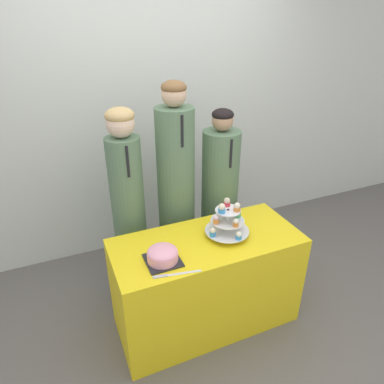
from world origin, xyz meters
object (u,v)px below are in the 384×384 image
cake_knife (169,275)px  student_1 (176,196)px  cupcake_stand (227,220)px  student_2 (219,200)px  round_cake (163,255)px  student_0 (129,210)px

cake_knife → student_1: bearing=76.6°
cupcake_stand → student_2: 0.58m
round_cake → student_1: size_ratio=0.12×
student_1 → student_2: student_1 is taller
student_1 → student_2: 0.40m
cake_knife → cupcake_stand: (0.50, 0.24, 0.12)m
cake_knife → student_2: student_2 is taller
student_0 → student_1: size_ratio=0.91×
round_cake → cake_knife: 0.15m
round_cake → cupcake_stand: 0.50m
student_2 → student_0: bearing=-180.0°
cupcake_stand → cake_knife: bearing=-154.6°
cupcake_stand → student_0: (-0.54, 0.52, -0.08)m
cupcake_stand → student_0: student_0 is taller
round_cake → cupcake_stand: bearing=11.4°
round_cake → student_1: bearing=62.4°
cake_knife → student_0: student_0 is taller
student_2 → student_1: bearing=180.0°
cupcake_stand → student_2: bearing=67.5°
cake_knife → student_0: 0.76m
cake_knife → student_2: bearing=57.1°
round_cake → student_1: student_1 is taller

